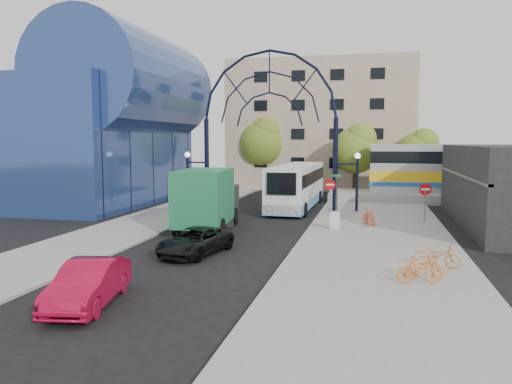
% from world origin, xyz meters
% --- Properties ---
extents(ground, '(120.00, 120.00, 0.00)m').
position_xyz_m(ground, '(0.00, 0.00, 0.00)').
color(ground, black).
rests_on(ground, ground).
extents(sidewalk_east, '(8.00, 56.00, 0.12)m').
position_xyz_m(sidewalk_east, '(8.00, 4.00, 0.06)').
color(sidewalk_east, gray).
rests_on(sidewalk_east, ground).
extents(plaza_west, '(5.00, 50.00, 0.12)m').
position_xyz_m(plaza_west, '(-6.50, 6.00, 0.06)').
color(plaza_west, gray).
rests_on(plaza_west, ground).
extents(gateway_arch, '(13.64, 0.44, 12.10)m').
position_xyz_m(gateway_arch, '(0.00, 14.00, 8.56)').
color(gateway_arch, black).
rests_on(gateway_arch, ground).
extents(stop_sign, '(0.80, 0.07, 2.50)m').
position_xyz_m(stop_sign, '(4.80, 12.00, 1.99)').
color(stop_sign, slate).
rests_on(stop_sign, sidewalk_east).
extents(do_not_enter_sign, '(0.76, 0.07, 2.48)m').
position_xyz_m(do_not_enter_sign, '(11.00, 10.00, 1.98)').
color(do_not_enter_sign, slate).
rests_on(do_not_enter_sign, sidewalk_east).
extents(street_name_sign, '(0.70, 0.70, 2.80)m').
position_xyz_m(street_name_sign, '(5.20, 12.60, 2.13)').
color(street_name_sign, slate).
rests_on(street_name_sign, sidewalk_east).
extents(sandwich_board, '(0.55, 0.61, 0.99)m').
position_xyz_m(sandwich_board, '(5.60, 5.98, 0.74)').
color(sandwich_board, white).
rests_on(sandwich_board, sidewalk_east).
extents(transit_hall, '(16.50, 18.00, 14.50)m').
position_xyz_m(transit_hall, '(-15.30, 15.00, 6.70)').
color(transit_hall, navy).
rests_on(transit_hall, ground).
extents(commercial_block_east, '(6.00, 16.00, 5.00)m').
position_xyz_m(commercial_block_east, '(16.00, 10.00, 2.50)').
color(commercial_block_east, black).
rests_on(commercial_block_east, ground).
extents(apartment_block, '(20.00, 12.10, 14.00)m').
position_xyz_m(apartment_block, '(2.00, 34.97, 7.00)').
color(apartment_block, tan).
rests_on(apartment_block, ground).
extents(tree_north_a, '(4.48, 4.48, 7.00)m').
position_xyz_m(tree_north_a, '(6.12, 25.93, 4.61)').
color(tree_north_a, '#382314').
rests_on(tree_north_a, ground).
extents(tree_north_b, '(5.12, 5.12, 8.00)m').
position_xyz_m(tree_north_b, '(-3.88, 29.93, 5.27)').
color(tree_north_b, '#382314').
rests_on(tree_north_b, ground).
extents(tree_north_c, '(4.16, 4.16, 6.50)m').
position_xyz_m(tree_north_c, '(12.12, 27.93, 4.28)').
color(tree_north_c, '#382314').
rests_on(tree_north_c, ground).
extents(city_bus, '(3.12, 12.42, 3.39)m').
position_xyz_m(city_bus, '(1.88, 15.75, 1.77)').
color(city_bus, white).
rests_on(city_bus, ground).
extents(green_truck, '(3.34, 7.44, 3.65)m').
position_xyz_m(green_truck, '(-1.85, 4.86, 1.82)').
color(green_truck, black).
rests_on(green_truck, ground).
extents(black_suv, '(2.93, 4.82, 1.25)m').
position_xyz_m(black_suv, '(-0.32, -1.55, 0.62)').
color(black_suv, black).
rests_on(black_suv, ground).
extents(red_sedan, '(2.31, 4.60, 1.45)m').
position_xyz_m(red_sedan, '(-1.18, -9.17, 0.72)').
color(red_sedan, '#A80A2B').
rests_on(red_sedan, ground).
extents(bike_near_a, '(0.76, 1.89, 0.97)m').
position_xyz_m(bike_near_a, '(7.52, 8.01, 0.61)').
color(bike_near_a, orange).
rests_on(bike_near_a, sidewalk_east).
extents(bike_near_b, '(1.21, 1.62, 0.97)m').
position_xyz_m(bike_near_b, '(7.54, 8.00, 0.61)').
color(bike_near_b, '#F34730').
rests_on(bike_near_b, sidewalk_east).
extents(bike_far_a, '(1.94, 1.22, 0.96)m').
position_xyz_m(bike_far_a, '(10.37, -1.84, 0.60)').
color(bike_far_a, orange).
rests_on(bike_far_a, sidewalk_east).
extents(bike_far_b, '(1.78, 0.94, 1.03)m').
position_xyz_m(bike_far_b, '(9.44, -4.55, 0.64)').
color(bike_far_b, '#CC6928').
rests_on(bike_far_b, sidewalk_east).
extents(bike_far_c, '(1.69, 0.77, 0.86)m').
position_xyz_m(bike_far_c, '(9.68, -3.68, 0.55)').
color(bike_far_c, orange).
rests_on(bike_far_c, sidewalk_east).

